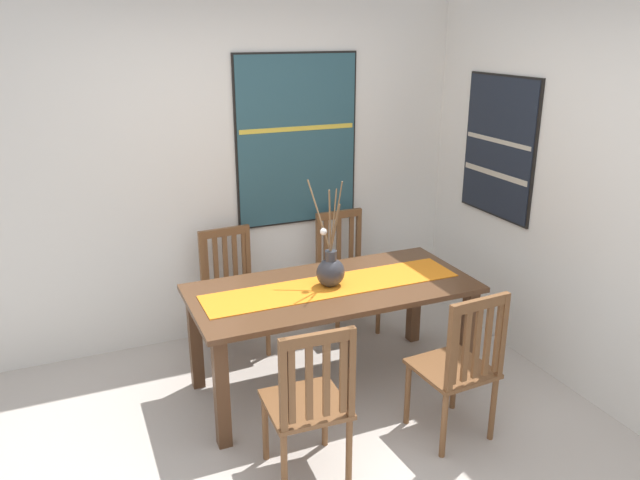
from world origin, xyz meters
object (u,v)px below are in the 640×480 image
dining_table (332,301)px  centerpiece_vase (331,269)px  chair_2 (309,402)px  painting_on_side_wall (500,147)px  painting_on_back_wall (297,141)px  chair_0 (232,289)px  chair_1 (345,271)px  chair_3 (460,364)px

dining_table → centerpiece_vase: centerpiece_vase is taller
chair_2 → painting_on_side_wall: 2.47m
centerpiece_vase → painting_on_back_wall: size_ratio=0.54×
centerpiece_vase → chair_0: size_ratio=0.78×
chair_1 → chair_3: (-0.02, -1.60, 0.01)m
dining_table → chair_1: (0.47, 0.79, -0.15)m
dining_table → chair_0: 0.93m
chair_3 → painting_on_side_wall: painting_on_side_wall is taller
chair_3 → chair_0: bearing=119.6°
chair_3 → painting_on_side_wall: bearing=46.6°
dining_table → chair_3: chair_3 is taller
chair_0 → painting_on_back_wall: bearing=23.4°
chair_1 → painting_on_back_wall: (-0.30, 0.28, 1.03)m
dining_table → painting_on_back_wall: bearing=81.0°
chair_3 → painting_on_back_wall: painting_on_back_wall is taller
chair_0 → dining_table: bearing=-59.2°
dining_table → centerpiece_vase: 0.23m
chair_0 → chair_1: bearing=-0.2°
chair_1 → chair_2: bearing=-121.1°
painting_on_back_wall → dining_table: bearing=-99.0°
centerpiece_vase → painting_on_back_wall: 1.26m
chair_1 → painting_on_side_wall: painting_on_side_wall is taller
chair_0 → chair_2: size_ratio=0.98×
dining_table → chair_0: bearing=120.8°
chair_3 → chair_1: bearing=89.1°
dining_table → chair_0: size_ratio=2.01×
chair_0 → chair_3: size_ratio=0.96×
centerpiece_vase → chair_2: centerpiece_vase is taller
chair_1 → chair_3: bearing=-90.9°
centerpiece_vase → painting_on_back_wall: painting_on_back_wall is taller
chair_3 → painting_on_back_wall: 2.16m
dining_table → painting_on_back_wall: size_ratio=1.41×
dining_table → chair_0: (-0.47, 0.79, -0.15)m
chair_3 → painting_on_side_wall: (1.03, 1.09, 1.01)m
painting_on_back_wall → chair_2: bearing=-109.5°
chair_0 → chair_2: (-0.03, -1.60, 0.00)m
dining_table → centerpiece_vase: bearing=169.3°
dining_table → chair_3: bearing=-61.5°
chair_3 → painting_on_side_wall: 1.81m
chair_2 → chair_3: bearing=-0.3°
centerpiece_vase → painting_on_side_wall: painting_on_side_wall is taller
centerpiece_vase → chair_3: (0.46, -0.82, -0.36)m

